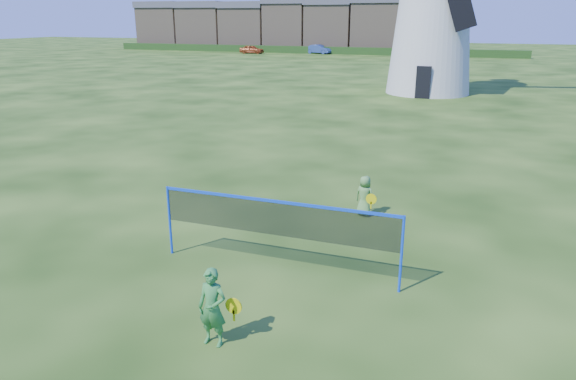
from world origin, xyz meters
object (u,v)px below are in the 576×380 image
(player_boy, at_px, (365,196))
(windmill, at_px, (434,3))
(player_girl, at_px, (213,307))
(car_right, at_px, (319,49))
(badminton_net, at_px, (276,219))
(car_left, at_px, (252,49))

(player_boy, bearing_deg, windmill, -71.71)
(windmill, relative_size, player_boy, 16.33)
(player_girl, bearing_deg, car_right, 106.43)
(badminton_net, distance_m, car_left, 69.33)
(car_left, relative_size, car_right, 0.91)
(player_girl, relative_size, car_right, 0.34)
(badminton_net, relative_size, player_girl, 3.86)
(car_right, bearing_deg, player_girl, -149.14)
(badminton_net, xyz_separation_m, player_boy, (0.98, 3.80, -0.60))
(windmill, relative_size, car_left, 4.98)
(player_boy, bearing_deg, car_right, -56.07)
(player_girl, distance_m, car_left, 71.80)
(player_boy, relative_size, car_left, 0.30)
(player_boy, relative_size, car_right, 0.28)
(badminton_net, bearing_deg, player_boy, 75.57)
(windmill, height_order, player_boy, windmill)
(car_left, xyz_separation_m, car_right, (9.25, 3.09, 0.04))
(windmill, height_order, car_left, windmill)
(badminton_net, bearing_deg, car_right, 106.41)
(badminton_net, relative_size, player_boy, 4.70)
(windmill, bearing_deg, car_left, 129.74)
(player_girl, bearing_deg, player_boy, 82.00)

